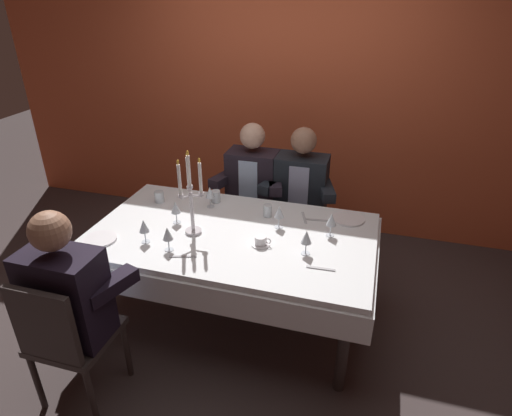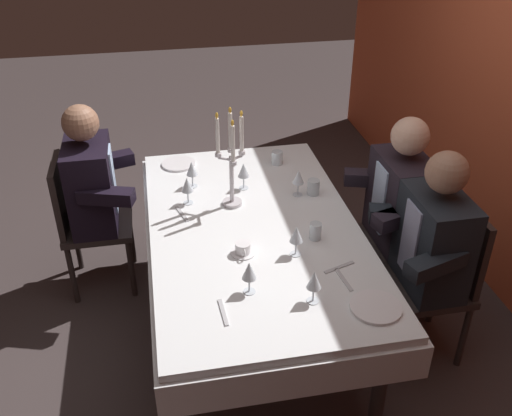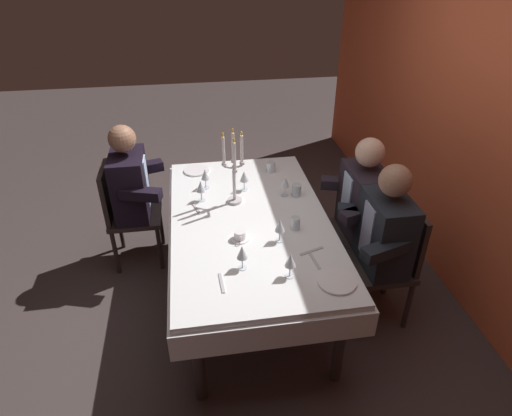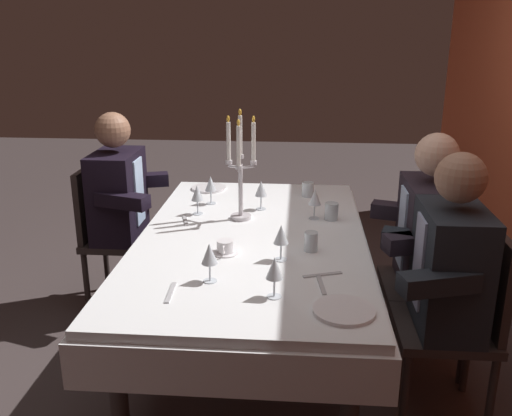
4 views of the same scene
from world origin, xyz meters
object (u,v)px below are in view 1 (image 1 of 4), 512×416
object	(u,v)px
dining_table	(232,247)
water_tumbler_1	(216,196)
wine_glass_3	(210,193)
coffee_cup_0	(261,241)
wine_glass_2	(168,234)
candelabra	(191,198)
dinner_plate_1	(100,239)
water_tumbler_2	(268,211)
seated_diner_2	(301,186)
wine_glass_0	(331,220)
wine_glass_6	(144,227)
water_tumbler_0	(159,197)
wine_glass_5	(176,208)
seated_diner_0	(65,296)
seated_diner_1	(253,180)
wine_glass_1	(306,238)
wine_glass_4	(279,212)
dinner_plate_0	(349,219)

from	to	relation	value
dining_table	water_tumbler_1	size ratio (longest dim) A/B	21.13
wine_glass_3	coffee_cup_0	world-z (taller)	wine_glass_3
wine_glass_2	wine_glass_3	world-z (taller)	same
candelabra	dinner_plate_1	size ratio (longest dim) A/B	2.71
water_tumbler_1	water_tumbler_2	size ratio (longest dim) A/B	1.01
dining_table	seated_diner_2	xyz separation A→B (m)	(0.31, 0.89, 0.11)
wine_glass_2	water_tumbler_2	xyz separation A→B (m)	(0.48, 0.61, -0.07)
dinner_plate_1	wine_glass_0	xyz separation A→B (m)	(1.44, 0.48, 0.11)
wine_glass_2	wine_glass_6	world-z (taller)	same
water_tumbler_0	wine_glass_5	bearing A→B (deg)	-44.11
wine_glass_6	water_tumbler_2	world-z (taller)	wine_glass_6
candelabra	seated_diner_0	bearing A→B (deg)	-116.16
water_tumbler_2	seated_diner_1	size ratio (longest dim) A/B	0.07
wine_glass_1	wine_glass_6	xyz separation A→B (m)	(-1.02, -0.16, 0.00)
dining_table	coffee_cup_0	world-z (taller)	coffee_cup_0
candelabra	wine_glass_5	world-z (taller)	candelabra
wine_glass_1	water_tumbler_1	size ratio (longest dim) A/B	1.79
wine_glass_0	seated_diner_1	xyz separation A→B (m)	(-0.76, 0.74, -0.12)
wine_glass_0	wine_glass_3	distance (m)	0.94
dinner_plate_1	water_tumbler_1	size ratio (longest dim) A/B	2.35
candelabra	wine_glass_4	bearing A→B (deg)	23.55
dinner_plate_1	candelabra	bearing A→B (deg)	25.54
dining_table	wine_glass_0	xyz separation A→B (m)	(0.64, 0.14, 0.23)
wine_glass_3	dinner_plate_1	bearing A→B (deg)	-128.38
wine_glass_4	wine_glass_3	bearing A→B (deg)	164.51
water_tumbler_2	coffee_cup_0	xyz separation A→B (m)	(0.06, -0.39, -0.02)
candelabra	water_tumbler_0	world-z (taller)	candelabra
dinner_plate_1	wine_glass_3	xyz separation A→B (m)	(0.52, 0.65, 0.11)
seated_diner_0	coffee_cup_0	bearing A→B (deg)	41.94
wine_glass_3	seated_diner_2	size ratio (longest dim) A/B	0.13
dinner_plate_0	wine_glass_1	bearing A→B (deg)	-112.32
seated_diner_1	seated_diner_2	bearing A→B (deg)	0.00
candelabra	wine_glass_5	xyz separation A→B (m)	(-0.17, 0.10, -0.15)
wine_glass_3	seated_diner_0	world-z (taller)	seated_diner_0
water_tumbler_0	dinner_plate_0	bearing A→B (deg)	4.77
wine_glass_2	wine_glass_3	size ratio (longest dim) A/B	1.00
wine_glass_5	water_tumbler_1	world-z (taller)	wine_glass_5
wine_glass_2	water_tumbler_2	distance (m)	0.78
wine_glass_6	seated_diner_1	bearing A→B (deg)	72.07
dinner_plate_0	seated_diner_1	xyz separation A→B (m)	(-0.86, 0.49, -0.01)
wine_glass_4	wine_glass_6	xyz separation A→B (m)	(-0.78, -0.43, 0.00)
wine_glass_0	wine_glass_2	size ratio (longest dim) A/B	1.00
seated_diner_1	seated_diner_2	xyz separation A→B (m)	(0.42, 0.00, 0.00)
wine_glass_3	water_tumbler_1	size ratio (longest dim) A/B	1.79
coffee_cup_0	wine_glass_6	bearing A→B (deg)	-166.18
dinner_plate_1	seated_diner_2	world-z (taller)	seated_diner_2
wine_glass_0	seated_diner_2	bearing A→B (deg)	114.39
dining_table	wine_glass_2	bearing A→B (deg)	-133.55
dining_table	seated_diner_2	world-z (taller)	seated_diner_2
dinner_plate_0	wine_glass_3	xyz separation A→B (m)	(-1.02, -0.09, 0.11)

